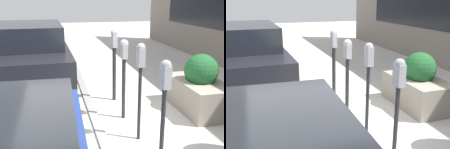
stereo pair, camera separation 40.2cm
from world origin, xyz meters
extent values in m
plane|color=beige|center=(0.00, 0.00, 0.00)|extent=(40.00, 40.00, 0.00)
cube|color=gray|center=(0.00, 0.08, 0.02)|extent=(19.00, 0.16, 0.04)
cylinder|color=#232326|center=(-1.16, -0.51, 0.53)|extent=(0.05, 0.05, 1.07)
cube|color=#99999E|center=(-1.16, -0.51, 1.20)|extent=(0.15, 0.09, 0.27)
sphere|color=gray|center=(-1.16, -0.51, 1.34)|extent=(0.13, 0.13, 0.13)
cylinder|color=#232326|center=(-0.42, -0.46, 0.57)|extent=(0.05, 0.05, 1.14)
cube|color=#99999E|center=(-0.42, -0.46, 1.28)|extent=(0.14, 0.09, 0.27)
sphere|color=gray|center=(-0.42, -0.46, 1.42)|extent=(0.12, 0.12, 0.12)
cylinder|color=#232326|center=(0.35, -0.43, 0.55)|extent=(0.06, 0.06, 1.10)
cube|color=#99999E|center=(0.35, -0.43, 1.22)|extent=(0.18, 0.09, 0.25)
sphere|color=gray|center=(0.35, -0.43, 1.34)|extent=(0.15, 0.15, 0.15)
cylinder|color=#232326|center=(1.23, -0.47, 0.56)|extent=(0.07, 0.07, 1.13)
cube|color=#99999E|center=(1.23, -0.47, 1.27)|extent=(0.17, 0.09, 0.29)
sphere|color=gray|center=(1.23, -0.47, 1.41)|extent=(0.14, 0.14, 0.14)
cube|color=gray|center=(0.40, -1.94, 0.29)|extent=(1.41, 0.80, 0.57)
sphere|color=#1E5628|center=(0.40, -1.94, 0.78)|extent=(0.62, 0.62, 0.62)
cube|color=black|center=(2.92, 1.35, 0.64)|extent=(4.56, 2.01, 0.69)
cube|color=black|center=(2.74, 1.35, 1.24)|extent=(2.39, 1.72, 0.51)
cylinder|color=black|center=(4.32, 0.48, 0.30)|extent=(0.60, 0.23, 0.60)
cylinder|color=black|center=(1.52, 0.48, 0.30)|extent=(0.60, 0.23, 0.60)
camera|label=1|loc=(-3.82, 0.73, 2.06)|focal=42.00mm
camera|label=2|loc=(-3.71, 1.12, 2.06)|focal=42.00mm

